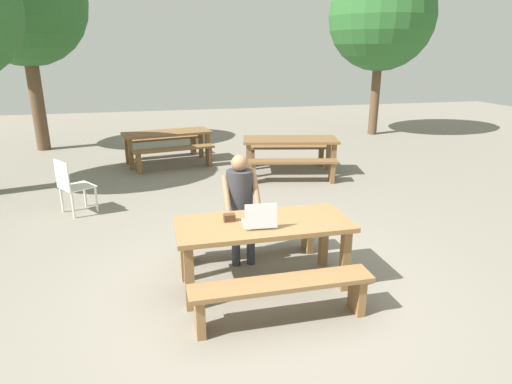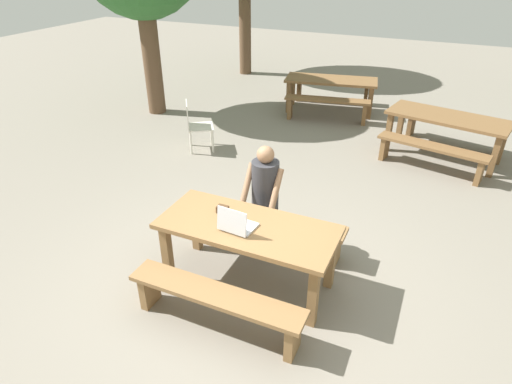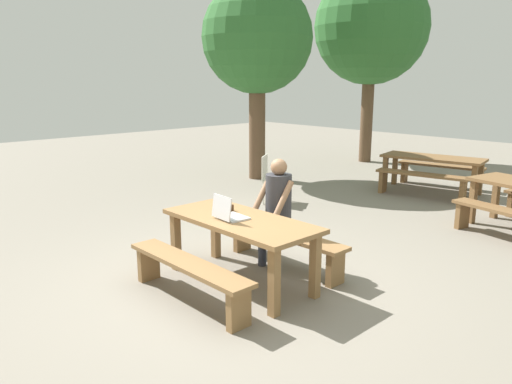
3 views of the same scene
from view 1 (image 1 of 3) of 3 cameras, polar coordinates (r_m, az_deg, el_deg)
ground_plane at (r=4.88m, az=0.91°, el=-11.99°), size 30.00×30.00×0.00m
picnic_table_front at (r=4.60m, az=0.95°, el=-5.21°), size 1.82×0.80×0.74m
bench_near at (r=4.14m, az=3.41°, el=-12.83°), size 1.73×0.30×0.43m
bench_far at (r=5.35m, az=-0.94°, el=-5.32°), size 1.73×0.30×0.43m
laptop at (r=4.42m, az=0.49°, el=-3.76°), size 0.35×0.32×0.27m
small_pouch at (r=4.57m, az=-3.51°, el=-3.36°), size 0.12×0.08×0.08m
person_seated at (r=5.14m, az=-2.05°, el=-1.16°), size 0.42×0.41×1.30m
plastic_chair at (r=7.29m, az=-22.93°, el=0.83°), size 0.61×0.61×0.87m
picnic_table_mid at (r=10.02m, az=-11.54°, el=7.12°), size 2.02×1.08×0.71m
bench_mid_south at (r=9.48m, az=-10.61°, el=5.00°), size 1.75×0.61×0.47m
bench_mid_north at (r=10.66m, az=-12.20°, el=6.33°), size 1.75×0.61×0.47m
picnic_table_rear at (r=8.97m, az=4.48°, el=6.30°), size 2.03×1.17×0.73m
bench_rear_south at (r=8.41m, az=4.84°, el=3.43°), size 1.74×0.66×0.44m
bench_rear_north at (r=9.66m, az=4.08°, el=5.37°), size 1.74×0.66×0.44m
tree_left at (r=12.39m, az=-28.28°, el=21.01°), size 2.96×2.96×5.01m
tree_right at (r=13.75m, az=16.10°, el=21.13°), size 3.00×3.00×4.85m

